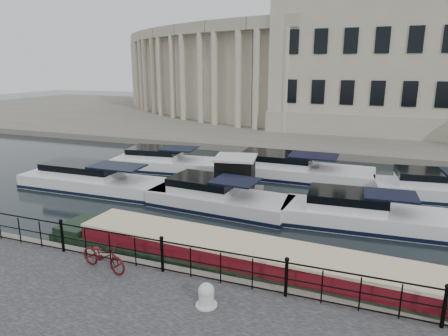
# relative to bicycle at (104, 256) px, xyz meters

# --- Properties ---
(ground_plane) EXTENTS (160.00, 160.00, 0.00)m
(ground_plane) POSITION_rel_bicycle_xyz_m (1.81, 2.83, -1.04)
(ground_plane) COLOR black
(ground_plane) RESTS_ON ground
(far_bank) EXTENTS (120.00, 42.00, 0.55)m
(far_bank) POSITION_rel_bicycle_xyz_m (1.81, 41.83, -0.77)
(far_bank) COLOR #6B665B
(far_bank) RESTS_ON ground_plane
(railing) EXTENTS (24.14, 0.14, 1.22)m
(railing) POSITION_rel_bicycle_xyz_m (1.81, 0.58, 0.16)
(railing) COLOR black
(railing) RESTS_ON near_quay
(civic_building) EXTENTS (53.55, 31.84, 16.85)m
(civic_building) POSITION_rel_bicycle_xyz_m (0.82, 37.53, 5.99)
(civic_building) COLOR #ADA38C
(civic_building) RESTS_ON far_bank
(bicycle) EXTENTS (1.97, 1.02, 0.99)m
(bicycle) POSITION_rel_bicycle_xyz_m (0.00, 0.00, 0.00)
(bicycle) COLOR #460C0E
(bicycle) RESTS_ON near_quay
(mooring_bollard) EXTENTS (0.60, 0.60, 0.68)m
(mooring_bollard) POSITION_rel_bicycle_xyz_m (3.88, -0.67, -0.18)
(mooring_bollard) COLOR silver
(mooring_bollard) RESTS_ON near_quay
(narrowboat) EXTENTS (15.83, 2.87, 1.57)m
(narrowboat) POSITION_rel_bicycle_xyz_m (4.13, 2.17, -0.68)
(narrowboat) COLOR black
(narrowboat) RESTS_ON ground_plane
(harbour_hut) EXTENTS (3.40, 3.00, 2.19)m
(harbour_hut) POSITION_rel_bicycle_xyz_m (0.81, 10.59, -0.09)
(harbour_hut) COLOR #6B665B
(harbour_hut) RESTS_ON ground_plane
(cabin_cruisers) EXTENTS (26.68, 10.00, 1.99)m
(cabin_cruisers) POSITION_rel_bicycle_xyz_m (1.35, 11.30, -0.68)
(cabin_cruisers) COLOR white
(cabin_cruisers) RESTS_ON ground_plane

